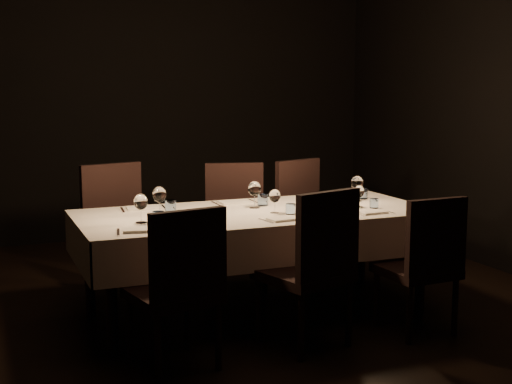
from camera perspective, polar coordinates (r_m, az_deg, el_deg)
name	(u,v)px	position (r m, az deg, el deg)	size (l,w,h in m)	color
room	(256,107)	(5.00, 0.00, 6.80)	(5.01, 6.01, 3.01)	black
dining_table	(256,221)	(5.09, 0.00, -2.38)	(2.52, 1.12, 0.76)	black
chair_near_left	(179,282)	(4.13, -6.15, -7.19)	(0.55, 0.55, 0.97)	black
place_setting_near_left	(145,214)	(4.60, -8.85, -1.74)	(0.36, 0.41, 0.19)	silver
chair_near_center	(313,263)	(4.47, 4.61, -5.65)	(0.61, 0.61, 1.02)	black
place_setting_near_center	(281,206)	(4.90, 2.02, -1.12)	(0.32, 0.40, 0.17)	silver
chair_near_right	(425,259)	(4.83, 13.33, -5.26)	(0.47, 0.47, 0.94)	black
place_setting_near_right	(366,200)	(5.21, 8.82, -0.67)	(0.30, 0.39, 0.16)	silver
chair_far_left	(120,226)	(5.62, -10.86, -2.71)	(0.61, 0.61, 1.05)	black
place_setting_far_left	(157,202)	(5.06, -7.92, -0.77)	(0.36, 0.42, 0.20)	silver
chair_far_center	(236,220)	(5.87, -1.63, -2.25)	(0.59, 0.59, 1.01)	black
place_setting_far_center	(250,196)	(5.28, -0.45, -0.30)	(0.35, 0.42, 0.20)	silver
chair_far_right	(308,214)	(6.12, 4.16, -1.80)	(0.62, 0.62, 1.02)	black
place_setting_far_right	(351,190)	(5.64, 7.63, 0.20)	(0.37, 0.42, 0.20)	silver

